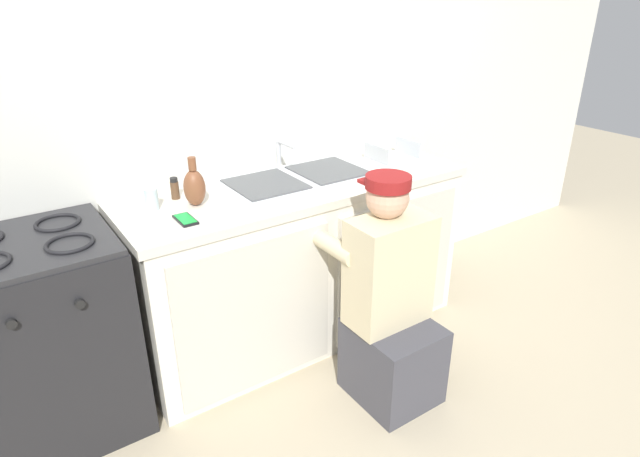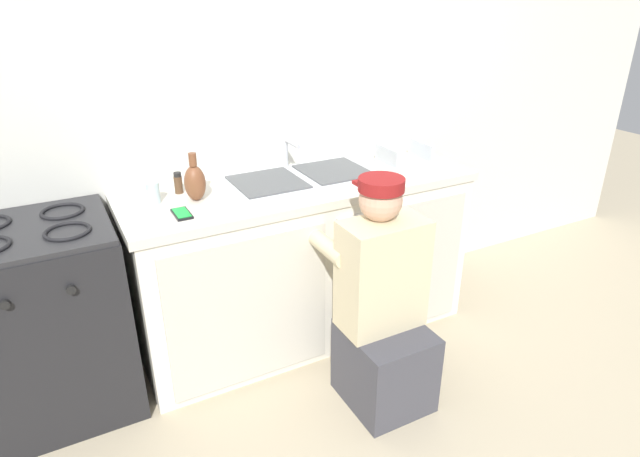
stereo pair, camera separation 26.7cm
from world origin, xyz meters
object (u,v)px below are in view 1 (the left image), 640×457
object	(u,v)px
stove_range	(48,339)
vase_decorative	(194,187)
sink_double_basin	(298,179)
spice_bottle_pepper	(175,189)
cell_phone	(185,219)
dish_rack_tray	(392,157)
water_glass	(152,199)
plumber_person	(390,310)

from	to	relation	value
stove_range	vase_decorative	bearing A→B (deg)	0.91
sink_double_basin	spice_bottle_pepper	bearing A→B (deg)	166.56
spice_bottle_pepper	cell_phone	world-z (taller)	spice_bottle_pepper
vase_decorative	stove_range	bearing A→B (deg)	-179.09
stove_range	spice_bottle_pepper	xyz separation A→B (m)	(0.67, 0.15, 0.50)
stove_range	cell_phone	xyz separation A→B (m)	(0.61, -0.13, 0.45)
cell_phone	vase_decorative	world-z (taller)	vase_decorative
dish_rack_tray	cell_phone	world-z (taller)	dish_rack_tray
spice_bottle_pepper	cell_phone	distance (m)	0.29
sink_double_basin	spice_bottle_pepper	distance (m)	0.62
water_glass	cell_phone	bearing A→B (deg)	-69.79
sink_double_basin	vase_decorative	world-z (taller)	vase_decorative
spice_bottle_pepper	sink_double_basin	bearing A→B (deg)	-13.44
plumber_person	dish_rack_tray	xyz separation A→B (m)	(0.57, 0.67, 0.48)
dish_rack_tray	water_glass	xyz separation A→B (m)	(-1.39, 0.06, 0.03)
cell_phone	vase_decorative	bearing A→B (deg)	52.92
sink_double_basin	stove_range	size ratio (longest dim) A/B	0.86
sink_double_basin	vase_decorative	distance (m)	0.56
plumber_person	spice_bottle_pepper	bearing A→B (deg)	130.35
cell_phone	vase_decorative	xyz separation A→B (m)	(0.11, 0.14, 0.08)
dish_rack_tray	vase_decorative	distance (m)	1.20
sink_double_basin	stove_range	world-z (taller)	sink_double_basin
plumber_person	cell_phone	world-z (taller)	plumber_person
cell_phone	vase_decorative	distance (m)	0.20
vase_decorative	water_glass	xyz separation A→B (m)	(-0.18, 0.06, -0.04)
water_glass	vase_decorative	bearing A→B (deg)	-17.83
plumber_person	water_glass	xyz separation A→B (m)	(-0.82, 0.73, 0.50)
spice_bottle_pepper	stove_range	bearing A→B (deg)	-167.82
sink_double_basin	plumber_person	size ratio (longest dim) A/B	0.72
sink_double_basin	plumber_person	world-z (taller)	plumber_person
stove_range	dish_rack_tray	xyz separation A→B (m)	(1.92, 0.01, 0.47)
water_glass	spice_bottle_pepper	bearing A→B (deg)	28.70
stove_range	water_glass	size ratio (longest dim) A/B	9.35
plumber_person	vase_decorative	world-z (taller)	vase_decorative
vase_decorative	water_glass	size ratio (longest dim) A/B	2.30
stove_range	spice_bottle_pepper	distance (m)	0.85
dish_rack_tray	vase_decorative	xyz separation A→B (m)	(-1.20, 0.00, 0.07)
dish_rack_tray	cell_phone	bearing A→B (deg)	-173.74
dish_rack_tray	stove_range	bearing A→B (deg)	-179.68
vase_decorative	water_glass	world-z (taller)	vase_decorative
stove_range	vase_decorative	world-z (taller)	vase_decorative
vase_decorative	dish_rack_tray	bearing A→B (deg)	-0.03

